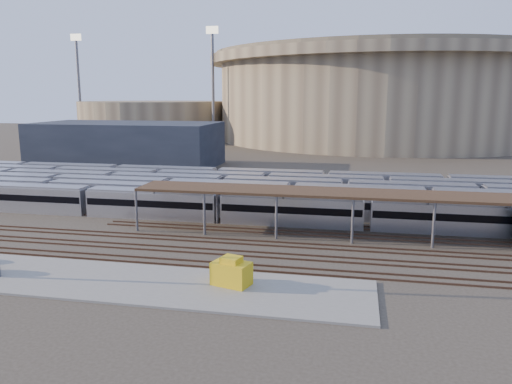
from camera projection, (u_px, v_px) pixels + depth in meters
The scene contains 12 objects.
ground at pixel (197, 237), 57.94m from camera, with size 420.00×420.00×0.00m, color #383026.
apron at pixel (90, 279), 44.47m from camera, with size 50.00×9.00×0.20m, color gray.
subway_trains at pixel (232, 192), 75.48m from camera, with size 128.85×23.90×3.60m.
inspection_shed at pixel (392, 196), 56.52m from camera, with size 60.30×6.00×5.30m.
empty_tracks at pixel (182, 249), 53.11m from camera, with size 170.00×9.62×0.18m.
stadium at pixel (379, 95), 184.56m from camera, with size 124.00×124.00×32.50m.
secondary_arena at pixel (154, 120), 193.41m from camera, with size 56.00×56.00×14.00m, color gray.
service_building at pixel (127, 144), 116.75m from camera, with size 42.00×20.00×10.00m, color #1E232D.
floodlight_0 at pixel (213, 82), 165.69m from camera, with size 4.00×1.00×38.40m.
floodlight_1 at pixel (79, 83), 186.09m from camera, with size 4.00×1.00×38.40m.
floodlight_3 at pixel (292, 85), 209.86m from camera, with size 4.00×1.00×38.40m.
yellow_equipment at pixel (231, 273), 42.81m from camera, with size 3.19×2.00×2.00m, color gold.
Camera 1 is at (17.92, -53.36, 16.24)m, focal length 35.00 mm.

